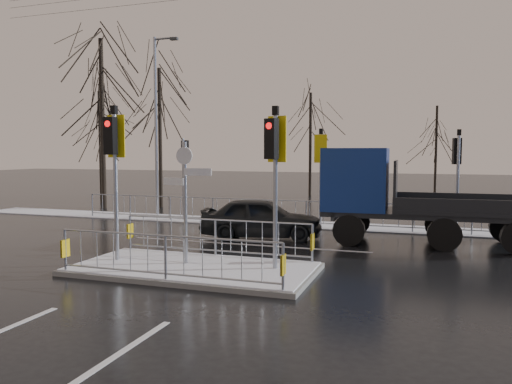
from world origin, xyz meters
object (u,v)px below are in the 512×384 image
(traffic_island, at_px, (193,256))
(car_far_lane, at_px, (261,218))
(flatbed_truck, at_px, (385,192))
(street_lamp_left, at_px, (157,119))

(traffic_island, xyz_separation_m, car_far_lane, (0.11, 5.07, 0.31))
(flatbed_truck, height_order, street_lamp_left, street_lamp_left)
(traffic_island, xyz_separation_m, flatbed_truck, (4.18, 5.72, 1.25))
(car_far_lane, distance_m, flatbed_truck, 4.23)
(street_lamp_left, bearing_deg, flatbed_truck, -19.56)
(traffic_island, bearing_deg, street_lamp_left, 124.07)
(traffic_island, distance_m, flatbed_truck, 7.20)
(car_far_lane, height_order, flatbed_truck, flatbed_truck)
(flatbed_truck, bearing_deg, car_far_lane, -170.95)
(flatbed_truck, relative_size, street_lamp_left, 0.82)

